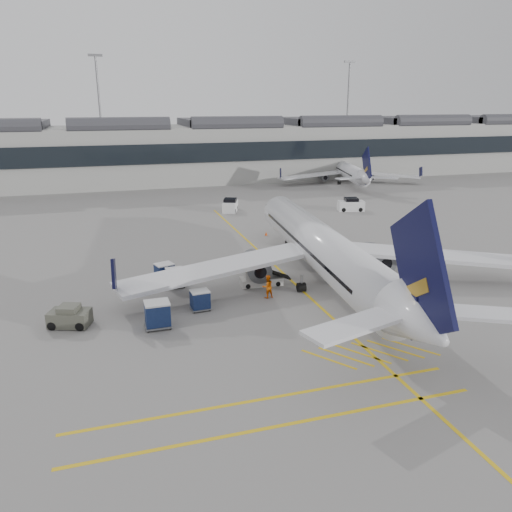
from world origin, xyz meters
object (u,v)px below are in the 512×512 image
object	(u,v)px
pushback_tug	(70,317)
airliner_main	(324,249)
belt_loader	(260,279)
baggage_cart_a	(175,277)
ramp_agent_a	(250,268)
ramp_agent_b	(268,287)

from	to	relation	value
pushback_tug	airliner_main	bearing A→B (deg)	28.16
belt_loader	baggage_cart_a	size ratio (longest dim) A/B	2.70
airliner_main	ramp_agent_a	xyz separation A→B (m)	(-5.90, 3.13, -2.19)
baggage_cart_a	ramp_agent_a	xyz separation A→B (m)	(7.00, 0.36, 0.03)
baggage_cart_a	ramp_agent_a	distance (m)	7.01
baggage_cart_a	ramp_agent_a	size ratio (longest dim) A/B	0.90
baggage_cart_a	pushback_tug	distance (m)	10.29
ramp_agent_b	pushback_tug	size ratio (longest dim) A/B	0.61
airliner_main	baggage_cart_a	size ratio (longest dim) A/B	23.73
airliner_main	baggage_cart_a	distance (m)	13.38
airliner_main	pushback_tug	bearing A→B (deg)	-166.41
airliner_main	pushback_tug	distance (m)	21.74
belt_loader	pushback_tug	xyz separation A→B (m)	(-15.82, -4.10, 0.17)
baggage_cart_a	ramp_agent_a	world-z (taller)	ramp_agent_a
ramp_agent_b	ramp_agent_a	bearing A→B (deg)	-98.91
pushback_tug	baggage_cart_a	bearing A→B (deg)	54.44
airliner_main	baggage_cart_a	xyz separation A→B (m)	(-12.90, 2.76, -2.23)
airliner_main	ramp_agent_b	bearing A→B (deg)	-155.37
belt_loader	ramp_agent_b	xyz separation A→B (m)	(-0.34, -3.11, 0.45)
baggage_cart_a	pushback_tug	xyz separation A→B (m)	(-8.49, -5.81, -0.20)
belt_loader	ramp_agent_a	world-z (taller)	ramp_agent_a
airliner_main	pushback_tug	xyz separation A→B (m)	(-21.39, -3.05, -2.42)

